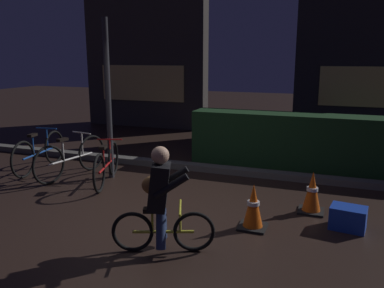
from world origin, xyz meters
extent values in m
plane|color=black|center=(0.00, 0.00, 0.00)|extent=(40.00, 40.00, 0.00)
cube|color=#56544F|center=(0.00, 2.20, 0.06)|extent=(12.00, 0.24, 0.12)
cube|color=#19381C|center=(1.80, 3.10, 0.55)|extent=(4.80, 0.70, 1.09)
cube|color=#383330|center=(-3.55, 6.50, 2.31)|extent=(4.01, 0.50, 4.61)
cube|color=#F2D172|center=(-3.55, 6.23, 1.40)|extent=(2.81, 0.04, 1.10)
cube|color=#F2D172|center=(3.37, 6.93, 1.40)|extent=(3.29, 0.04, 1.10)
cylinder|color=#2D2D33|center=(-1.63, 1.20, 1.44)|extent=(0.10, 0.10, 2.87)
torus|color=black|center=(-3.27, 1.64, 0.35)|extent=(0.14, 0.70, 0.70)
torus|color=black|center=(-3.13, 0.60, 0.35)|extent=(0.14, 0.70, 0.70)
cylinder|color=#19479E|center=(-3.20, 1.12, 0.35)|extent=(0.17, 1.05, 0.04)
cylinder|color=#19479E|center=(-3.17, 0.94, 0.55)|extent=(0.03, 0.03, 0.39)
cube|color=black|center=(-3.17, 0.94, 0.74)|extent=(0.13, 0.21, 0.05)
cylinder|color=#19479E|center=(-3.24, 1.41, 0.57)|extent=(0.03, 0.03, 0.44)
cylinder|color=#19479E|center=(-3.24, 1.41, 0.79)|extent=(0.46, 0.08, 0.02)
torus|color=black|center=(-2.25, 1.49, 0.35)|extent=(0.16, 0.70, 0.70)
torus|color=black|center=(-2.42, 0.46, 0.35)|extent=(0.16, 0.70, 0.70)
cylinder|color=silver|center=(-2.34, 0.98, 0.35)|extent=(0.21, 1.04, 0.04)
cylinder|color=silver|center=(-2.37, 0.80, 0.55)|extent=(0.03, 0.03, 0.39)
cube|color=black|center=(-2.37, 0.80, 0.74)|extent=(0.13, 0.21, 0.05)
cylinder|color=silver|center=(-2.29, 1.26, 0.57)|extent=(0.03, 0.03, 0.44)
cylinder|color=silver|center=(-2.29, 1.26, 0.79)|extent=(0.46, 0.10, 0.02)
torus|color=black|center=(-1.66, 1.33, 0.33)|extent=(0.24, 0.64, 0.65)
torus|color=black|center=(-1.36, 0.40, 0.33)|extent=(0.24, 0.64, 0.65)
cylinder|color=#B21919|center=(-1.51, 0.87, 0.33)|extent=(0.33, 0.94, 0.04)
cylinder|color=#B21919|center=(-1.46, 0.70, 0.51)|extent=(0.03, 0.03, 0.37)
cube|color=black|center=(-1.46, 0.70, 0.69)|extent=(0.16, 0.22, 0.05)
cylinder|color=#B21919|center=(-1.59, 1.12, 0.53)|extent=(0.03, 0.03, 0.41)
cylinder|color=#B21919|center=(-1.59, 1.12, 0.74)|extent=(0.45, 0.16, 0.02)
cube|color=black|center=(1.31, -0.10, 0.01)|extent=(0.36, 0.36, 0.03)
cone|color=#EA560F|center=(1.31, -0.10, 0.32)|extent=(0.26, 0.26, 0.57)
cylinder|color=white|center=(1.31, -0.10, 0.34)|extent=(0.16, 0.16, 0.05)
cube|color=black|center=(1.99, 0.73, 0.01)|extent=(0.36, 0.36, 0.03)
cone|color=#EA560F|center=(1.99, 0.73, 0.32)|extent=(0.26, 0.26, 0.58)
cylinder|color=white|center=(1.99, 0.73, 0.35)|extent=(0.16, 0.16, 0.05)
cube|color=#193DB7|center=(2.48, 0.30, 0.15)|extent=(0.48, 0.38, 0.30)
torus|color=black|center=(0.80, -0.97, 0.24)|extent=(0.47, 0.21, 0.48)
torus|color=black|center=(0.15, -1.22, 0.24)|extent=(0.47, 0.21, 0.48)
cylinder|color=gold|center=(0.47, -1.09, 0.24)|extent=(0.67, 0.28, 0.04)
cylinder|color=gold|center=(0.36, -1.14, 0.37)|extent=(0.03, 0.03, 0.26)
cube|color=black|center=(0.36, -1.14, 0.51)|extent=(0.22, 0.16, 0.05)
cylinder|color=gold|center=(0.66, -1.03, 0.39)|extent=(0.03, 0.03, 0.30)
cylinder|color=gold|center=(0.66, -1.03, 0.54)|extent=(0.18, 0.44, 0.02)
cylinder|color=navy|center=(0.42, -1.01, 0.30)|extent=(0.18, 0.23, 0.42)
cylinder|color=navy|center=(0.49, -1.19, 0.30)|extent=(0.18, 0.23, 0.42)
cube|color=black|center=(0.44, -1.11, 0.79)|extent=(0.36, 0.39, 0.54)
sphere|color=tan|center=(0.46, -1.10, 1.15)|extent=(0.20, 0.20, 0.20)
cylinder|color=black|center=(0.52, -0.93, 0.84)|extent=(0.40, 0.21, 0.29)
cylinder|color=black|center=(0.62, -1.19, 0.84)|extent=(0.40, 0.21, 0.29)
ellipsoid|color=brown|center=(0.31, -0.94, 0.74)|extent=(0.36, 0.26, 0.24)
camera|label=1|loc=(2.23, -4.90, 2.20)|focal=36.78mm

